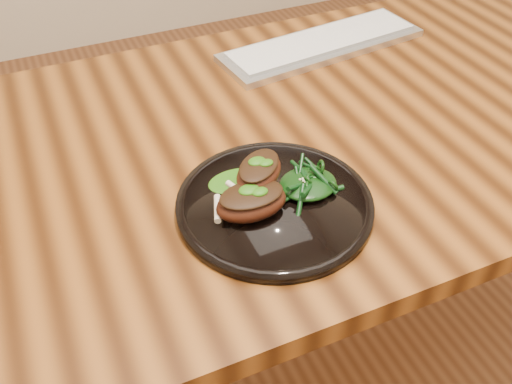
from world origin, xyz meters
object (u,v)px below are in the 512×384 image
Objects in this scene: keyboard at (322,44)px; lamb_chop_front at (251,201)px; plate at (275,204)px; greens_heap at (308,181)px; desk at (290,163)px.

lamb_chop_front is at bearing -129.32° from keyboard.
plate is 3.30× the size of greens_heap.
plate is 0.62× the size of keyboard.
greens_heap is (-0.06, -0.18, 0.11)m from desk.
greens_heap reaches higher than plate.
plate is 0.53m from keyboard.
desk is at bearing -128.65° from keyboard.
keyboard reaches higher than desk.
greens_heap is at bearing -121.35° from keyboard.
lamb_chop_front is 0.10m from greens_heap.
lamb_chop_front reaches higher than greens_heap.
lamb_chop_front is 1.26× the size of greens_heap.
keyboard is (0.31, 0.42, 0.00)m from plate.
plate reaches higher than desk.
plate is 2.62× the size of lamb_chop_front.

